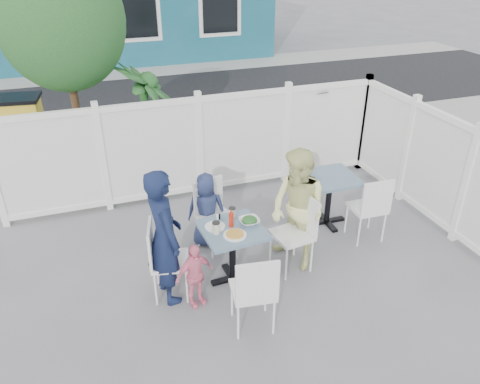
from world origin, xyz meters
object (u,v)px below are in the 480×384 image
object	(u,v)px
chair_back	(213,210)
toddler	(195,275)
spare_table	(330,187)
chair_left	(162,255)
man	(164,237)
boy	(206,210)
utility_cabinet	(23,139)
chair_right	(298,227)
woman	(298,210)
chair_near	(255,289)
main_table	(232,241)

from	to	relation	value
chair_back	toddler	size ratio (longest dim) A/B	1.20
chair_back	spare_table	bearing A→B (deg)	164.08
chair_left	man	bearing A→B (deg)	62.36
boy	chair_back	bearing A→B (deg)	144.50
utility_cabinet	chair_right	xyz separation A→B (m)	(3.25, -3.81, -0.10)
chair_left	woman	size ratio (longest dim) A/B	0.61
chair_near	chair_right	bearing A→B (deg)	52.09
chair_back	toddler	bearing A→B (deg)	47.57
main_table	boy	distance (m)	0.86
utility_cabinet	chair_right	world-z (taller)	utility_cabinet
spare_table	chair_right	bearing A→B (deg)	-138.14
utility_cabinet	toddler	bearing A→B (deg)	-57.65
chair_left	chair_near	world-z (taller)	chair_near
chair_left	chair_back	world-z (taller)	chair_back
chair_right	chair_near	distance (m)	1.24
chair_left	woman	bearing A→B (deg)	104.77
spare_table	chair_back	xyz separation A→B (m)	(-1.69, 0.01, -0.03)
woman	toddler	size ratio (longest dim) A/B	1.95
spare_table	chair_near	xyz separation A→B (m)	(-1.74, -1.62, -0.02)
man	chair_right	bearing A→B (deg)	-97.60
main_table	toddler	size ratio (longest dim) A/B	0.94
man	chair_near	bearing A→B (deg)	-147.57
chair_right	boy	xyz separation A→B (m)	(-0.91, 0.85, -0.06)
chair_back	boy	xyz separation A→B (m)	(-0.07, 0.08, -0.04)
spare_table	boy	xyz separation A→B (m)	(-1.76, 0.09, -0.07)
spare_table	man	bearing A→B (deg)	-162.47
main_table	chair_back	distance (m)	0.77
chair_back	woman	size ratio (longest dim) A/B	0.61
main_table	chair_near	world-z (taller)	chair_near
man	toddler	world-z (taller)	man
main_table	utility_cabinet	bearing A→B (deg)	122.27
utility_cabinet	chair_near	world-z (taller)	utility_cabinet
spare_table	main_table	bearing A→B (deg)	-155.64
chair_right	toddler	size ratio (longest dim) A/B	1.25
chair_left	chair_back	bearing A→B (deg)	146.20
chair_back	toddler	distance (m)	1.16
woman	chair_left	bearing A→B (deg)	-106.48
main_table	toddler	world-z (taller)	toddler
utility_cabinet	toddler	xyz separation A→B (m)	(1.89, -4.08, -0.28)
chair_back	man	distance (m)	1.13
main_table	chair_near	distance (m)	0.86
chair_right	chair_back	world-z (taller)	chair_right
boy	toddler	xyz separation A→B (m)	(-0.45, -1.11, -0.12)
utility_cabinet	woman	world-z (taller)	woman
utility_cabinet	spare_table	bearing A→B (deg)	-29.17
toddler	spare_table	bearing A→B (deg)	8.16
spare_table	chair_right	size ratio (longest dim) A/B	0.76
chair_right	man	world-z (taller)	man
woman	main_table	bearing A→B (deg)	-103.81
chair_back	chair_near	bearing A→B (deg)	72.65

